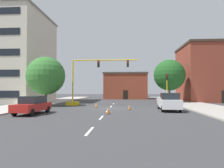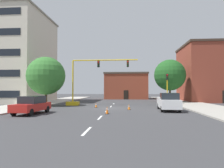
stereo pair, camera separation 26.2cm
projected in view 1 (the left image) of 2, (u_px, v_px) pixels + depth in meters
The scene contains 20 objects.
ground_plane at pixel (110, 108), 25.39m from camera, with size 160.00×160.00×0.00m, color #38383A.
sidewalk_left at pixel (42, 103), 34.22m from camera, with size 6.00×56.00×0.14m, color #B2ADA3.
sidewalk_right at pixel (189, 104), 32.53m from camera, with size 6.00×56.00×0.14m, color #9E998E.
lane_stripe_seg_0 at pixel (90, 131), 11.43m from camera, with size 0.16×2.40×0.01m, color silver.
lane_stripe_seg_1 at pixel (101, 118), 16.92m from camera, with size 0.16×2.40×0.01m, color silver.
lane_stripe_seg_2 at pixel (107, 111), 22.40m from camera, with size 0.16×2.40×0.01m, color silver.
lane_stripe_seg_3 at pixel (111, 107), 27.89m from camera, with size 0.16×2.40×0.01m, color silver.
lane_stripe_seg_4 at pixel (113, 104), 33.37m from camera, with size 0.16×2.40×0.01m, color silver.
building_tall_left at pixel (13, 58), 38.32m from camera, with size 12.57×13.88×16.69m.
building_brick_center at pixel (125, 86), 51.70m from camera, with size 10.93×7.55×6.60m.
building_row_right at pixel (211, 73), 40.19m from camera, with size 11.69×11.18×11.20m.
traffic_signal_gantry at pixel (82, 90), 30.05m from camera, with size 10.61×1.20×6.83m.
traffic_light_pole_right at pixel (167, 82), 31.16m from camera, with size 0.32×0.47×4.80m.
tree_right_mid at pixel (169, 75), 36.45m from camera, with size 5.63×5.63×7.80m.
tree_left_near at pixel (46, 76), 29.13m from camera, with size 5.52×5.52×7.12m.
pickup_truck_white at pixel (169, 102), 22.68m from camera, with size 2.28×5.50×1.99m.
sedan_red_near_left at pixel (32, 105), 19.36m from camera, with size 2.20×4.63×1.74m.
traffic_cone_roadside_a at pixel (129, 107), 23.47m from camera, with size 0.36×0.36×0.64m.
traffic_cone_roadside_b at pixel (96, 105), 26.41m from camera, with size 0.36×0.36×0.61m.
traffic_cone_roadside_c at pixel (108, 110), 19.42m from camera, with size 0.36×0.36×0.76m.
Camera 1 is at (2.06, -25.39, 2.36)m, focal length 32.26 mm.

